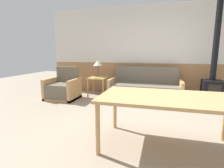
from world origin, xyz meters
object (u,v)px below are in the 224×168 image
object	(u,v)px
couch	(145,90)
dining_table	(168,101)
side_table	(98,81)
table_lamp	(98,64)
wood_stove	(213,77)
armchair	(63,89)

from	to	relation	value
couch	dining_table	world-z (taller)	couch
side_table	table_lamp	world-z (taller)	table_lamp
dining_table	wood_stove	bearing A→B (deg)	65.31
couch	wood_stove	xyz separation A→B (m)	(1.70, 0.04, 0.43)
dining_table	wood_stove	world-z (taller)	wood_stove
wood_stove	table_lamp	bearing A→B (deg)	-179.49
armchair	wood_stove	size ratio (longest dim) A/B	0.35
couch	side_table	world-z (taller)	couch
table_lamp	wood_stove	size ratio (longest dim) A/B	0.19
wood_stove	side_table	bearing A→B (deg)	-177.77
couch	table_lamp	bearing A→B (deg)	179.42
armchair	dining_table	size ratio (longest dim) A/B	0.50
table_lamp	wood_stove	xyz separation A→B (m)	(3.11, 0.03, -0.28)
couch	side_table	xyz separation A→B (m)	(-1.38, -0.08, 0.21)
armchair	dining_table	bearing A→B (deg)	-45.97
side_table	wood_stove	world-z (taller)	wood_stove
couch	armchair	xyz separation A→B (m)	(-2.25, -0.60, 0.01)
armchair	side_table	distance (m)	1.04
dining_table	wood_stove	distance (m)	2.84
side_table	dining_table	distance (m)	3.11
side_table	dining_table	xyz separation A→B (m)	(1.89, -2.46, 0.18)
side_table	dining_table	world-z (taller)	dining_table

